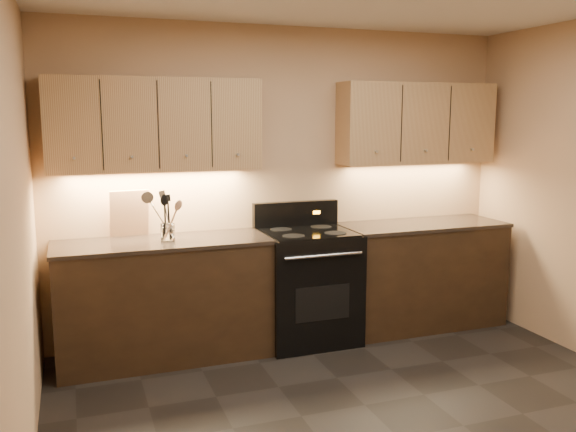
# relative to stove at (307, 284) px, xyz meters

# --- Properties ---
(wall_back) EXTENTS (4.00, 0.04, 2.60)m
(wall_back) POSITION_rel_stove_xyz_m (-0.08, 0.32, 0.82)
(wall_back) COLOR tan
(wall_back) RESTS_ON ground
(wall_left) EXTENTS (0.04, 4.00, 2.60)m
(wall_left) POSITION_rel_stove_xyz_m (-2.08, -1.68, 0.82)
(wall_left) COLOR tan
(wall_left) RESTS_ON ground
(counter_left) EXTENTS (1.62, 0.62, 0.93)m
(counter_left) POSITION_rel_stove_xyz_m (-1.18, 0.02, -0.01)
(counter_left) COLOR black
(counter_left) RESTS_ON ground
(counter_right) EXTENTS (1.46, 0.62, 0.93)m
(counter_right) POSITION_rel_stove_xyz_m (1.10, 0.02, -0.01)
(counter_right) COLOR black
(counter_right) RESTS_ON ground
(stove) EXTENTS (0.76, 0.68, 1.14)m
(stove) POSITION_rel_stove_xyz_m (0.00, 0.00, 0.00)
(stove) COLOR black
(stove) RESTS_ON ground
(upper_cab_left) EXTENTS (1.60, 0.30, 0.70)m
(upper_cab_left) POSITION_rel_stove_xyz_m (-1.18, 0.17, 1.32)
(upper_cab_left) COLOR tan
(upper_cab_left) RESTS_ON wall_back
(upper_cab_right) EXTENTS (1.44, 0.30, 0.70)m
(upper_cab_right) POSITION_rel_stove_xyz_m (1.10, 0.17, 1.32)
(upper_cab_right) COLOR tan
(upper_cab_right) RESTS_ON wall_back
(outlet_plate) EXTENTS (0.08, 0.01, 0.12)m
(outlet_plate) POSITION_rel_stove_xyz_m (-1.38, 0.31, 0.64)
(outlet_plate) COLOR #B2B5BA
(outlet_plate) RESTS_ON wall_back
(utensil_crock) EXTENTS (0.12, 0.12, 0.13)m
(utensil_crock) POSITION_rel_stove_xyz_m (-1.14, 0.01, 0.51)
(utensil_crock) COLOR white
(utensil_crock) RESTS_ON counter_left
(cutting_board) EXTENTS (0.31, 0.13, 0.37)m
(cutting_board) POSITION_rel_stove_xyz_m (-1.39, 0.27, 0.64)
(cutting_board) COLOR tan
(cutting_board) RESTS_ON counter_left
(wooden_spoon) EXTENTS (0.18, 0.06, 0.31)m
(wooden_spoon) POSITION_rel_stove_xyz_m (-1.17, -0.01, 0.62)
(wooden_spoon) COLOR tan
(wooden_spoon) RESTS_ON utensil_crock
(black_spoon) EXTENTS (0.07, 0.11, 0.34)m
(black_spoon) POSITION_rel_stove_xyz_m (-1.15, 0.03, 0.63)
(black_spoon) COLOR black
(black_spoon) RESTS_ON utensil_crock
(black_turner) EXTENTS (0.11, 0.12, 0.35)m
(black_turner) POSITION_rel_stove_xyz_m (-1.12, -0.00, 0.64)
(black_turner) COLOR black
(black_turner) RESTS_ON utensil_crock
(steel_spatula) EXTENTS (0.18, 0.13, 0.40)m
(steel_spatula) POSITION_rel_stove_xyz_m (-1.10, 0.01, 0.66)
(steel_spatula) COLOR silver
(steel_spatula) RESTS_ON utensil_crock
(steel_skimmer) EXTENTS (0.27, 0.12, 0.39)m
(steel_skimmer) POSITION_rel_stove_xyz_m (-1.10, -0.00, 0.66)
(steel_skimmer) COLOR silver
(steel_skimmer) RESTS_ON utensil_crock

